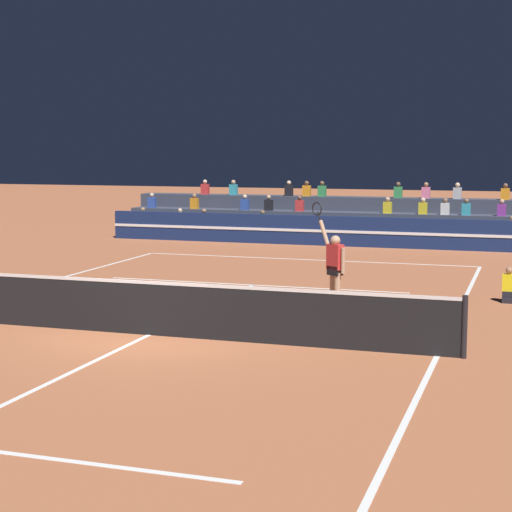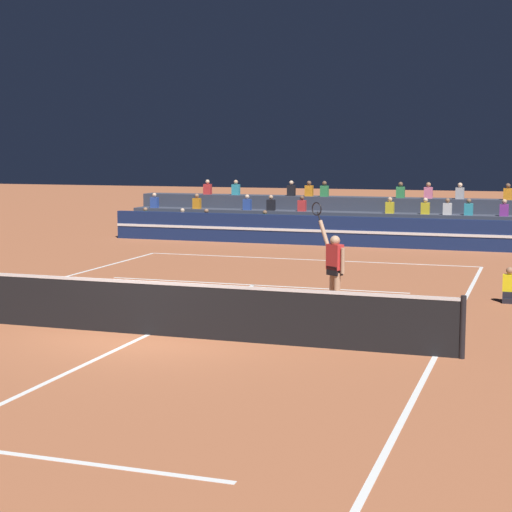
# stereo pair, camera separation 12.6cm
# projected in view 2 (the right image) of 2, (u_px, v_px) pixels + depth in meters

# --- Properties ---
(ground_plane) EXTENTS (120.00, 120.00, 0.00)m
(ground_plane) POSITION_uv_depth(u_px,v_px,m) (148.00, 335.00, 16.58)
(ground_plane) COLOR #AD603D
(court_lines) EXTENTS (11.10, 23.90, 0.01)m
(court_lines) POSITION_uv_depth(u_px,v_px,m) (148.00, 335.00, 16.58)
(court_lines) COLOR white
(court_lines) RESTS_ON ground
(tennis_net) EXTENTS (12.00, 0.10, 1.10)m
(tennis_net) POSITION_uv_depth(u_px,v_px,m) (148.00, 307.00, 16.51)
(tennis_net) COLOR black
(tennis_net) RESTS_ON ground
(sponsor_banner_wall) EXTENTS (18.00, 0.26, 1.10)m
(sponsor_banner_wall) POSITION_uv_depth(u_px,v_px,m) (337.00, 231.00, 31.65)
(sponsor_banner_wall) COLOR navy
(sponsor_banner_wall) RESTS_ON ground
(bleacher_stand) EXTENTS (18.42, 2.85, 2.28)m
(bleacher_stand) POSITION_uv_depth(u_px,v_px,m) (351.00, 223.00, 34.02)
(bleacher_stand) COLOR #383D4C
(bleacher_stand) RESTS_ON ground
(ball_kid_courtside) EXTENTS (0.30, 0.36, 0.84)m
(ball_kid_courtside) POSITION_uv_depth(u_px,v_px,m) (509.00, 289.00, 19.99)
(ball_kid_courtside) COLOR black
(ball_kid_courtside) RESTS_ON ground
(tennis_player) EXTENTS (0.93, 0.67, 2.46)m
(tennis_player) POSITION_uv_depth(u_px,v_px,m) (334.00, 268.00, 18.70)
(tennis_player) COLOR tan
(tennis_player) RESTS_ON ground
(tennis_ball) EXTENTS (0.07, 0.07, 0.07)m
(tennis_ball) POSITION_uv_depth(u_px,v_px,m) (162.00, 292.00, 21.33)
(tennis_ball) COLOR #C6DB33
(tennis_ball) RESTS_ON ground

